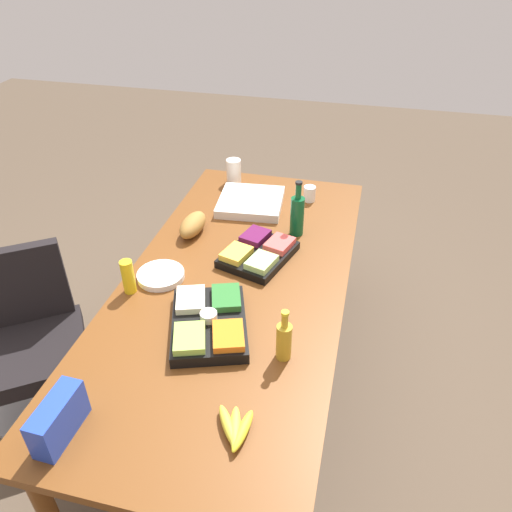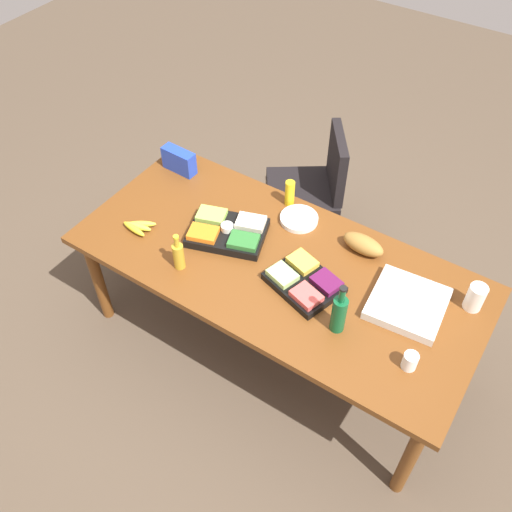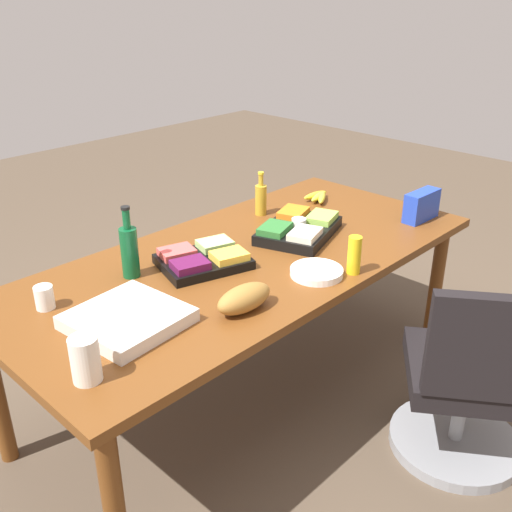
# 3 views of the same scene
# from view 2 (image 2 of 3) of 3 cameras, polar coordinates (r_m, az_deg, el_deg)

# --- Properties ---
(ground_plane) EXTENTS (10.00, 10.00, 0.00)m
(ground_plane) POSITION_cam_2_polar(r_m,az_deg,el_deg) (3.62, 1.82, -8.52)
(ground_plane) COLOR brown
(conference_table) EXTENTS (2.23, 1.03, 0.74)m
(conference_table) POSITION_cam_2_polar(r_m,az_deg,el_deg) (3.09, 2.12, -1.47)
(conference_table) COLOR brown
(conference_table) RESTS_ON ground
(office_chair) EXTENTS (0.67, 0.67, 0.87)m
(office_chair) POSITION_cam_2_polar(r_m,az_deg,el_deg) (4.03, 5.32, 5.66)
(office_chair) COLOR gray
(office_chair) RESTS_ON ground
(dressing_bottle) EXTENTS (0.07, 0.07, 0.23)m
(dressing_bottle) POSITION_cam_2_polar(r_m,az_deg,el_deg) (2.98, -7.85, 0.09)
(dressing_bottle) COLOR gold
(dressing_bottle) RESTS_ON conference_table
(veggie_tray) EXTENTS (0.49, 0.42, 0.09)m
(veggie_tray) POSITION_cam_2_polar(r_m,az_deg,el_deg) (3.15, -2.91, 2.51)
(veggie_tray) COLOR black
(veggie_tray) RESTS_ON conference_table
(paper_cup) EXTENTS (0.08, 0.08, 0.09)m
(paper_cup) POSITION_cam_2_polar(r_m,az_deg,el_deg) (2.70, 15.32, -10.22)
(paper_cup) COLOR white
(paper_cup) RESTS_ON conference_table
(fruit_platter) EXTENTS (0.43, 0.37, 0.07)m
(fruit_platter) POSITION_cam_2_polar(r_m,az_deg,el_deg) (2.91, 4.88, -2.58)
(fruit_platter) COLOR black
(fruit_platter) RESTS_ON conference_table
(chip_bag_blue) EXTENTS (0.22, 0.09, 0.15)m
(chip_bag_blue) POSITION_cam_2_polar(r_m,az_deg,el_deg) (3.59, -7.80, 9.55)
(chip_bag_blue) COLOR blue
(chip_bag_blue) RESTS_ON conference_table
(pizza_box) EXTENTS (0.39, 0.39, 0.05)m
(pizza_box) POSITION_cam_2_polar(r_m,az_deg,el_deg) (2.92, 15.10, -4.66)
(pizza_box) COLOR silver
(pizza_box) RESTS_ON conference_table
(mustard_bottle) EXTENTS (0.06, 0.06, 0.16)m
(mustard_bottle) POSITION_cam_2_polar(r_m,az_deg,el_deg) (3.32, 3.44, 6.37)
(mustard_bottle) COLOR yellow
(mustard_bottle) RESTS_ON conference_table
(banana_bunch) EXTENTS (0.18, 0.14, 0.04)m
(banana_bunch) POSITION_cam_2_polar(r_m,az_deg,el_deg) (3.26, -11.89, 2.95)
(banana_bunch) COLOR yellow
(banana_bunch) RESTS_ON conference_table
(mayo_jar) EXTENTS (0.10, 0.10, 0.15)m
(mayo_jar) POSITION_cam_2_polar(r_m,az_deg,el_deg) (2.98, 21.32, -3.92)
(mayo_jar) COLOR white
(mayo_jar) RESTS_ON conference_table
(paper_plate_stack) EXTENTS (0.24, 0.24, 0.03)m
(paper_plate_stack) POSITION_cam_2_polar(r_m,az_deg,el_deg) (3.26, 4.37, 3.77)
(paper_plate_stack) COLOR white
(paper_plate_stack) RESTS_ON conference_table
(wine_bottle) EXTENTS (0.08, 0.08, 0.31)m
(wine_bottle) POSITION_cam_2_polar(r_m,az_deg,el_deg) (2.70, 8.40, -5.74)
(wine_bottle) COLOR #0F532A
(wine_bottle) RESTS_ON conference_table
(bread_loaf) EXTENTS (0.25, 0.13, 0.10)m
(bread_loaf) POSITION_cam_2_polar(r_m,az_deg,el_deg) (3.11, 10.80, 1.16)
(bread_loaf) COLOR olive
(bread_loaf) RESTS_ON conference_table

